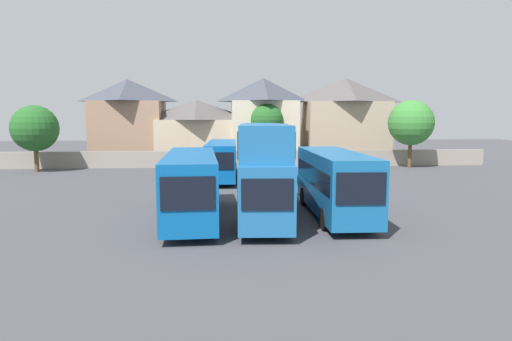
# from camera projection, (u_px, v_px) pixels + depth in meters

# --- Properties ---
(ground) EXTENTS (140.00, 140.00, 0.00)m
(ground) POSITION_uv_depth(u_px,v_px,m) (243.00, 176.00, 42.03)
(ground) COLOR #424247
(depot_boundary_wall) EXTENTS (56.00, 0.50, 1.80)m
(depot_boundary_wall) POSITION_uv_depth(u_px,v_px,m) (240.00, 159.00, 49.56)
(depot_boundary_wall) COLOR gray
(depot_boundary_wall) RESTS_ON ground
(bus_1) EXTENTS (2.99, 11.21, 3.47)m
(bus_1) POSITION_uv_depth(u_px,v_px,m) (191.00, 182.00, 23.79)
(bus_1) COLOR #0C559A
(bus_1) RESTS_ON ground
(bus_2) EXTENTS (3.08, 10.50, 5.02)m
(bus_2) POSITION_uv_depth(u_px,v_px,m) (263.00, 166.00, 23.72)
(bus_2) COLOR #1E629D
(bus_2) RESTS_ON ground
(bus_3) EXTENTS (2.78, 10.21, 3.51)m
(bus_3) POSITION_uv_depth(u_px,v_px,m) (334.00, 180.00, 24.42)
(bus_3) COLOR #155D98
(bus_3) RESTS_ON ground
(bus_4) EXTENTS (2.87, 11.92, 3.26)m
(bus_4) POSITION_uv_depth(u_px,v_px,m) (222.00, 158.00, 39.55)
(bus_4) COLOR #0C57A6
(bus_4) RESTS_ON ground
(bus_5) EXTENTS (2.91, 10.24, 4.90)m
(bus_5) POSITION_uv_depth(u_px,v_px,m) (265.00, 148.00, 39.59)
(bus_5) COLOR #0F61A1
(bus_5) RESTS_ON ground
(house_terrace_left) EXTENTS (8.67, 7.31, 10.06)m
(house_terrace_left) POSITION_uv_depth(u_px,v_px,m) (129.00, 120.00, 54.89)
(house_terrace_left) COLOR #9E7A60
(house_terrace_left) RESTS_ON ground
(house_terrace_centre) EXTENTS (10.06, 6.75, 7.58)m
(house_terrace_centre) POSITION_uv_depth(u_px,v_px,m) (197.00, 130.00, 55.03)
(house_terrace_centre) COLOR #C6B293
(house_terrace_centre) RESTS_ON ground
(house_terrace_right) EXTENTS (8.21, 8.01, 10.24)m
(house_terrace_right) POSITION_uv_depth(u_px,v_px,m) (263.00, 119.00, 55.34)
(house_terrace_right) COLOR beige
(house_terrace_right) RESTS_ON ground
(house_terrace_far_right) EXTENTS (10.74, 6.92, 10.35)m
(house_terrace_far_right) POSITION_uv_depth(u_px,v_px,m) (345.00, 119.00, 56.87)
(house_terrace_far_right) COLOR tan
(house_terrace_far_right) RESTS_ON ground
(tree_left_of_lot) EXTENTS (4.89, 4.89, 7.32)m
(tree_left_of_lot) POSITION_uv_depth(u_px,v_px,m) (411.00, 123.00, 48.58)
(tree_left_of_lot) COLOR brown
(tree_left_of_lot) RESTS_ON ground
(tree_behind_wall) EXTENTS (4.58, 4.58, 6.66)m
(tree_behind_wall) POSITION_uv_depth(u_px,v_px,m) (35.00, 128.00, 44.57)
(tree_behind_wall) COLOR brown
(tree_behind_wall) RESTS_ON ground
(tree_right_of_lot) EXTENTS (3.84, 3.84, 7.06)m
(tree_right_of_lot) POSITION_uv_depth(u_px,v_px,m) (267.00, 121.00, 51.81)
(tree_right_of_lot) COLOR brown
(tree_right_of_lot) RESTS_ON ground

